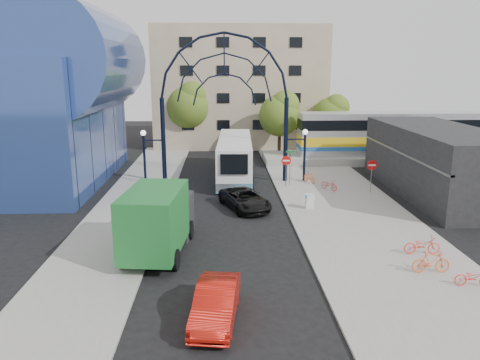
{
  "coord_description": "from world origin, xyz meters",
  "views": [
    {
      "loc": [
        -0.35,
        -23.89,
        9.42
      ],
      "look_at": [
        0.9,
        6.0,
        2.15
      ],
      "focal_mm": 35.0,
      "sensor_mm": 36.0,
      "label": 1
    }
  ],
  "objects_px": {
    "gateway_arch": "(224,78)",
    "stop_sign": "(286,163)",
    "train_car": "(423,133)",
    "bike_near_b": "(309,177)",
    "tree_north_a": "(281,113)",
    "bike_far_c": "(473,277)",
    "red_sedan": "(216,303)",
    "do_not_enter_sign": "(372,168)",
    "city_bus": "(235,157)",
    "bike_near_a": "(329,185)",
    "tree_north_b": "(189,104)",
    "street_name_sign": "(290,160)",
    "green_truck": "(159,219)",
    "bike_far_a": "(422,245)",
    "sandwich_board": "(310,200)",
    "black_suv": "(245,199)",
    "tree_north_c": "(332,114)",
    "bike_far_b": "(431,262)"
  },
  "relations": [
    {
      "from": "tree_north_a",
      "to": "bike_far_c",
      "type": "bearing_deg",
      "value": -82.03
    },
    {
      "from": "stop_sign",
      "to": "bike_near_b",
      "type": "height_order",
      "value": "stop_sign"
    },
    {
      "from": "black_suv",
      "to": "bike_far_c",
      "type": "distance_m",
      "value": 15.31
    },
    {
      "from": "do_not_enter_sign",
      "to": "gateway_arch",
      "type": "bearing_deg",
      "value": 160.01
    },
    {
      "from": "tree_north_a",
      "to": "city_bus",
      "type": "distance_m",
      "value": 11.72
    },
    {
      "from": "sandwich_board",
      "to": "green_truck",
      "type": "distance_m",
      "value": 11.47
    },
    {
      "from": "stop_sign",
      "to": "bike_far_a",
      "type": "relative_size",
      "value": 1.37
    },
    {
      "from": "tree_north_c",
      "to": "bike_near_b",
      "type": "relative_size",
      "value": 4.11
    },
    {
      "from": "tree_north_b",
      "to": "stop_sign",
      "type": "bearing_deg",
      "value": -64.17
    },
    {
      "from": "stop_sign",
      "to": "red_sedan",
      "type": "relative_size",
      "value": 0.58
    },
    {
      "from": "city_bus",
      "to": "black_suv",
      "type": "bearing_deg",
      "value": -85.41
    },
    {
      "from": "city_bus",
      "to": "bike_near_a",
      "type": "xyz_separation_m",
      "value": [
        7.15,
        -4.98,
        -1.26
      ]
    },
    {
      "from": "street_name_sign",
      "to": "bike_near_a",
      "type": "distance_m",
      "value": 3.69
    },
    {
      "from": "street_name_sign",
      "to": "tree_north_b",
      "type": "xyz_separation_m",
      "value": [
        -9.08,
        17.33,
        3.14
      ]
    },
    {
      "from": "bike_far_a",
      "to": "train_car",
      "type": "bearing_deg",
      "value": -19.96
    },
    {
      "from": "gateway_arch",
      "to": "green_truck",
      "type": "bearing_deg",
      "value": -103.48
    },
    {
      "from": "gateway_arch",
      "to": "stop_sign",
      "type": "height_order",
      "value": "gateway_arch"
    },
    {
      "from": "train_car",
      "to": "bike_near_a",
      "type": "height_order",
      "value": "train_car"
    },
    {
      "from": "do_not_enter_sign",
      "to": "black_suv",
      "type": "xyz_separation_m",
      "value": [
        -9.75,
        -3.49,
        -1.29
      ]
    },
    {
      "from": "tree_north_b",
      "to": "tree_north_c",
      "type": "bearing_deg",
      "value": -7.12
    },
    {
      "from": "bike_far_a",
      "to": "street_name_sign",
      "type": "bearing_deg",
      "value": 20.52
    },
    {
      "from": "do_not_enter_sign",
      "to": "green_truck",
      "type": "relative_size",
      "value": 0.34
    },
    {
      "from": "gateway_arch",
      "to": "black_suv",
      "type": "distance_m",
      "value": 10.94
    },
    {
      "from": "red_sedan",
      "to": "do_not_enter_sign",
      "type": "bearing_deg",
      "value": 64.21
    },
    {
      "from": "tree_north_a",
      "to": "bike_far_c",
      "type": "height_order",
      "value": "tree_north_a"
    },
    {
      "from": "do_not_enter_sign",
      "to": "red_sedan",
      "type": "height_order",
      "value": "do_not_enter_sign"
    },
    {
      "from": "street_name_sign",
      "to": "tree_north_a",
      "type": "height_order",
      "value": "tree_north_a"
    },
    {
      "from": "tree_north_a",
      "to": "gateway_arch",
      "type": "bearing_deg",
      "value": -117.17
    },
    {
      "from": "bike_near_b",
      "to": "bike_far_b",
      "type": "xyz_separation_m",
      "value": [
        2.39,
        -17.43,
        0.06
      ]
    },
    {
      "from": "tree_north_b",
      "to": "bike_far_b",
      "type": "distance_m",
      "value": 36.9
    },
    {
      "from": "street_name_sign",
      "to": "tree_north_a",
      "type": "relative_size",
      "value": 0.4
    },
    {
      "from": "train_car",
      "to": "red_sedan",
      "type": "distance_m",
      "value": 36.28
    },
    {
      "from": "street_name_sign",
      "to": "red_sedan",
      "type": "height_order",
      "value": "street_name_sign"
    },
    {
      "from": "sandwich_board",
      "to": "black_suv",
      "type": "height_order",
      "value": "black_suv"
    },
    {
      "from": "train_car",
      "to": "bike_near_b",
      "type": "bearing_deg",
      "value": -146.06
    },
    {
      "from": "bike_near_a",
      "to": "bike_far_a",
      "type": "xyz_separation_m",
      "value": [
        1.8,
        -12.89,
        0.07
      ]
    },
    {
      "from": "stop_sign",
      "to": "sandwich_board",
      "type": "relative_size",
      "value": 2.53
    },
    {
      "from": "tree_north_a",
      "to": "tree_north_b",
      "type": "height_order",
      "value": "tree_north_b"
    },
    {
      "from": "street_name_sign",
      "to": "green_truck",
      "type": "distance_m",
      "value": 16.05
    },
    {
      "from": "train_car",
      "to": "stop_sign",
      "type": "bearing_deg",
      "value": -146.66
    },
    {
      "from": "red_sedan",
      "to": "bike_far_c",
      "type": "height_order",
      "value": "red_sedan"
    },
    {
      "from": "bike_near_a",
      "to": "bike_far_a",
      "type": "height_order",
      "value": "bike_far_a"
    },
    {
      "from": "train_car",
      "to": "bike_far_a",
      "type": "distance_m",
      "value": 26.2
    },
    {
      "from": "tree_north_c",
      "to": "bike_near_a",
      "type": "height_order",
      "value": "tree_north_c"
    },
    {
      "from": "do_not_enter_sign",
      "to": "train_car",
      "type": "bearing_deg",
      "value": 53.13
    },
    {
      "from": "sandwich_board",
      "to": "green_truck",
      "type": "height_order",
      "value": "green_truck"
    },
    {
      "from": "sandwich_board",
      "to": "red_sedan",
      "type": "height_order",
      "value": "red_sedan"
    },
    {
      "from": "street_name_sign",
      "to": "train_car",
      "type": "xyz_separation_m",
      "value": [
        14.8,
        9.4,
        0.77
      ]
    },
    {
      "from": "bike_far_a",
      "to": "bike_far_c",
      "type": "distance_m",
      "value": 3.69
    },
    {
      "from": "red_sedan",
      "to": "street_name_sign",
      "type": "bearing_deg",
      "value": 81.44
    }
  ]
}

